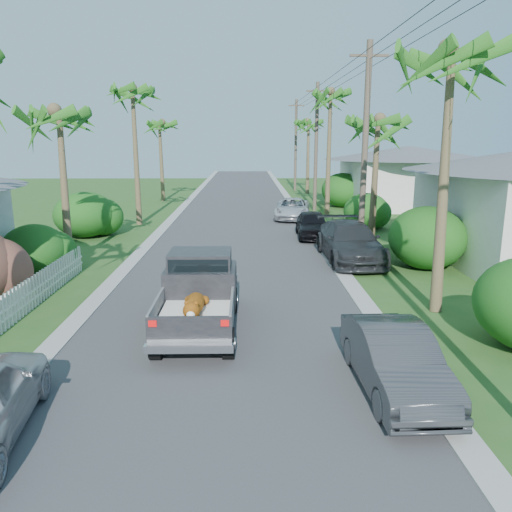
{
  "coord_description": "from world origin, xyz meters",
  "views": [
    {
      "loc": [
        0.57,
        -8.43,
        5.06
      ],
      "look_at": [
        0.88,
        7.26,
        1.4
      ],
      "focal_mm": 35.0,
      "sensor_mm": 36.0,
      "label": 1
    }
  ],
  "objects_px": {
    "house_right_far": "(408,179)",
    "utility_pole_d": "(296,145)",
    "parked_car_rf": "(312,225)",
    "parked_car_rn": "(395,360)",
    "palm_r_b": "(378,120)",
    "palm_l_b": "(58,111)",
    "palm_l_c": "(132,89)",
    "palm_l_d": "(160,123)",
    "parked_car_rm": "(350,242)",
    "palm_r_a": "(455,51)",
    "utility_pole_c": "(316,147)",
    "palm_r_d": "(309,122)",
    "pickup_truck": "(200,290)",
    "parked_car_rd": "(292,209)",
    "palm_r_c": "(331,93)",
    "utility_pole_b": "(365,151)"
  },
  "relations": [
    {
      "from": "palm_r_c",
      "to": "utility_pole_b",
      "type": "xyz_separation_m",
      "value": [
        -0.6,
        -13.0,
        -3.51
      ]
    },
    {
      "from": "palm_r_c",
      "to": "utility_pole_c",
      "type": "bearing_deg",
      "value": 106.7
    },
    {
      "from": "palm_l_c",
      "to": "palm_r_c",
      "type": "height_order",
      "value": "palm_r_c"
    },
    {
      "from": "parked_car_rm",
      "to": "palm_l_b",
      "type": "xyz_separation_m",
      "value": [
        -11.8,
        -0.37,
        5.34
      ]
    },
    {
      "from": "pickup_truck",
      "to": "palm_l_c",
      "type": "relative_size",
      "value": 0.56
    },
    {
      "from": "parked_car_rd",
      "to": "palm_l_b",
      "type": "height_order",
      "value": "palm_l_b"
    },
    {
      "from": "pickup_truck",
      "to": "palm_r_c",
      "type": "xyz_separation_m",
      "value": [
        6.91,
        21.22,
        7.1
      ]
    },
    {
      "from": "palm_l_d",
      "to": "palm_r_c",
      "type": "xyz_separation_m",
      "value": [
        12.7,
        -8.0,
        1.67
      ]
    },
    {
      "from": "palm_l_b",
      "to": "house_right_far",
      "type": "relative_size",
      "value": 0.82
    },
    {
      "from": "palm_r_a",
      "to": "utility_pole_d",
      "type": "distance_m",
      "value": 37.11
    },
    {
      "from": "palm_l_b",
      "to": "house_right_far",
      "type": "distance_m",
      "value": 27.06
    },
    {
      "from": "parked_car_rn",
      "to": "palm_r_a",
      "type": "height_order",
      "value": "palm_r_a"
    },
    {
      "from": "palm_r_b",
      "to": "house_right_far",
      "type": "xyz_separation_m",
      "value": [
        6.4,
        15.0,
        -3.83
      ]
    },
    {
      "from": "palm_r_a",
      "to": "palm_r_d",
      "type": "bearing_deg",
      "value": 89.66
    },
    {
      "from": "parked_car_rn",
      "to": "utility_pole_c",
      "type": "height_order",
      "value": "utility_pole_c"
    },
    {
      "from": "palm_r_d",
      "to": "pickup_truck",
      "type": "bearing_deg",
      "value": -101.58
    },
    {
      "from": "palm_l_d",
      "to": "house_right_far",
      "type": "height_order",
      "value": "palm_l_d"
    },
    {
      "from": "parked_car_rd",
      "to": "palm_l_c",
      "type": "bearing_deg",
      "value": -160.42
    },
    {
      "from": "palm_l_c",
      "to": "utility_pole_d",
      "type": "xyz_separation_m",
      "value": [
        11.6,
        21.0,
        -3.31
      ]
    },
    {
      "from": "utility_pole_c",
      "to": "utility_pole_b",
      "type": "bearing_deg",
      "value": -90.0
    },
    {
      "from": "parked_car_rf",
      "to": "palm_l_d",
      "type": "bearing_deg",
      "value": 124.98
    },
    {
      "from": "utility_pole_d",
      "to": "palm_l_c",
      "type": "bearing_deg",
      "value": -118.92
    },
    {
      "from": "palm_r_b",
      "to": "utility_pole_c",
      "type": "xyz_separation_m",
      "value": [
        -1.0,
        13.0,
        -1.35
      ]
    },
    {
      "from": "palm_r_b",
      "to": "pickup_truck",
      "type": "bearing_deg",
      "value": -125.6
    },
    {
      "from": "palm_l_c",
      "to": "palm_l_d",
      "type": "xyz_separation_m",
      "value": [
        -0.5,
        12.0,
        -1.47
      ]
    },
    {
      "from": "parked_car_rf",
      "to": "palm_r_a",
      "type": "relative_size",
      "value": 0.47
    },
    {
      "from": "parked_car_rm",
      "to": "utility_pole_d",
      "type": "relative_size",
      "value": 0.62
    },
    {
      "from": "parked_car_rf",
      "to": "utility_pole_d",
      "type": "relative_size",
      "value": 0.45
    },
    {
      "from": "palm_r_a",
      "to": "palm_r_b",
      "type": "xyz_separation_m",
      "value": [
        0.3,
        9.0,
        -1.47
      ]
    },
    {
      "from": "utility_pole_c",
      "to": "palm_r_b",
      "type": "bearing_deg",
      "value": -85.6
    },
    {
      "from": "utility_pole_c",
      "to": "house_right_far",
      "type": "bearing_deg",
      "value": 15.12
    },
    {
      "from": "parked_car_rn",
      "to": "utility_pole_d",
      "type": "distance_m",
      "value": 42.28
    },
    {
      "from": "pickup_truck",
      "to": "parked_car_rd",
      "type": "distance_m",
      "value": 19.7
    },
    {
      "from": "palm_l_c",
      "to": "palm_l_d",
      "type": "bearing_deg",
      "value": 92.39
    },
    {
      "from": "utility_pole_b",
      "to": "palm_l_d",
      "type": "bearing_deg",
      "value": 119.95
    },
    {
      "from": "pickup_truck",
      "to": "parked_car_rn",
      "type": "bearing_deg",
      "value": -41.63
    },
    {
      "from": "palm_l_d",
      "to": "palm_r_c",
      "type": "distance_m",
      "value": 15.1
    },
    {
      "from": "house_right_far",
      "to": "palm_l_b",
      "type": "bearing_deg",
      "value": -137.73
    },
    {
      "from": "palm_r_b",
      "to": "utility_pole_c",
      "type": "height_order",
      "value": "utility_pole_c"
    },
    {
      "from": "parked_car_rm",
      "to": "palm_l_c",
      "type": "xyz_separation_m",
      "value": [
        -11.0,
        9.63,
        7.1
      ]
    },
    {
      "from": "parked_car_rm",
      "to": "utility_pole_b",
      "type": "height_order",
      "value": "utility_pole_b"
    },
    {
      "from": "parked_car_rd",
      "to": "palm_r_a",
      "type": "bearing_deg",
      "value": -73.65
    },
    {
      "from": "parked_car_rd",
      "to": "utility_pole_c",
      "type": "xyz_separation_m",
      "value": [
        2.0,
        4.0,
        3.94
      ]
    },
    {
      "from": "pickup_truck",
      "to": "parked_car_rd",
      "type": "bearing_deg",
      "value": 77.34
    },
    {
      "from": "parked_car_rd",
      "to": "parked_car_rn",
      "type": "bearing_deg",
      "value": -82.18
    },
    {
      "from": "palm_r_a",
      "to": "utility_pole_b",
      "type": "distance_m",
      "value": 7.58
    },
    {
      "from": "house_right_far",
      "to": "pickup_truck",
      "type": "bearing_deg",
      "value": -118.54
    },
    {
      "from": "palm_l_b",
      "to": "palm_r_c",
      "type": "xyz_separation_m",
      "value": [
        13.0,
        14.0,
        1.96
      ]
    },
    {
      "from": "house_right_far",
      "to": "utility_pole_d",
      "type": "relative_size",
      "value": 1.0
    },
    {
      "from": "palm_r_b",
      "to": "palm_l_b",
      "type": "bearing_deg",
      "value": -167.38
    }
  ]
}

